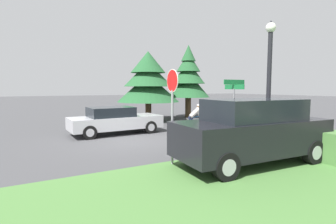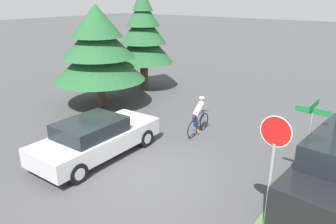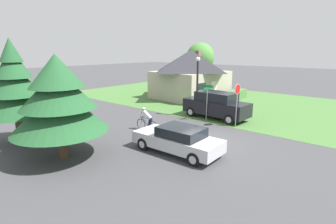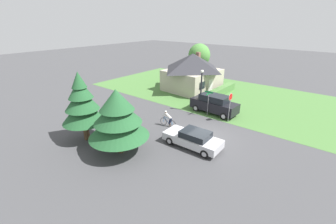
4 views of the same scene
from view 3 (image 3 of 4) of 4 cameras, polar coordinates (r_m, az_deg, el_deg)
name	(u,v)px [view 3 (image 3 of 4)]	position (r m, az deg, el deg)	size (l,w,h in m)	color
ground_plane	(201,141)	(14.83, 7.23, -6.38)	(140.00, 140.00, 0.00)	#424244
grass_verge_right	(232,102)	(26.48, 13.80, 2.16)	(16.00, 36.00, 0.01)	#477538
cottage_house	(190,73)	(27.78, 4.86, 8.38)	(7.68, 7.02, 4.98)	#B2A893
hedge_row	(222,99)	(25.18, 11.57, 2.80)	(9.20, 0.90, 0.96)	#4C7A3D
sedan_left_lane	(178,140)	(12.97, 2.17, -6.02)	(1.96, 4.56, 1.36)	#BCBCC1
cyclist	(147,120)	(16.52, -4.58, -1.66)	(0.44, 1.70, 1.49)	black
parked_suv_right	(216,105)	(19.69, 10.40, 1.49)	(2.15, 4.98, 1.98)	black
stop_sign	(237,97)	(17.53, 14.81, 3.14)	(0.68, 0.07, 2.86)	gray
street_lamp	(197,80)	(19.62, 6.42, 6.90)	(0.34, 0.34, 4.56)	black
street_name_sign	(207,96)	(18.77, 8.50, 3.46)	(0.90, 0.90, 2.59)	gray
conifer_tall_near	(59,99)	(12.80, -22.71, 2.63)	(4.32, 4.32, 4.84)	#4C3823
conifer_tall_far	(15,86)	(15.93, -30.37, 4.82)	(3.32, 3.32, 5.61)	#4C3823
deciduous_tree_right	(200,58)	(32.33, 7.04, 11.67)	(3.32, 3.32, 5.84)	#4C3823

